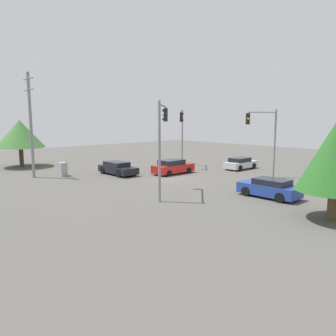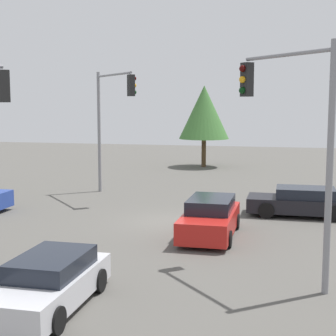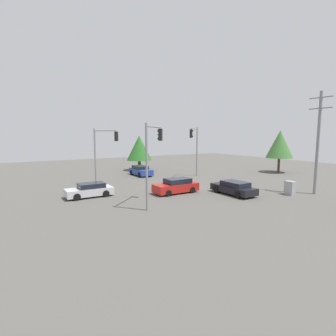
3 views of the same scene
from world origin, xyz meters
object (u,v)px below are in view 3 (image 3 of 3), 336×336
at_px(traffic_signal_cross, 152,150).
at_px(electrical_cabinet, 290,188).
at_px(sedan_red, 176,186).
at_px(sedan_dark, 234,188).
at_px(traffic_signal_aux, 195,143).
at_px(sedan_blue, 141,171).
at_px(traffic_signal_main, 103,147).
at_px(sedan_silver, 90,190).

xyz_separation_m(traffic_signal_cross, electrical_cabinet, (-3.51, -13.13, -3.86)).
bearing_deg(sedan_red, sedan_dark, -127.95).
bearing_deg(traffic_signal_aux, sedan_blue, -88.40).
bearing_deg(sedan_blue, traffic_signal_main, 34.71).
height_order(sedan_silver, traffic_signal_main, traffic_signal_main).
xyz_separation_m(sedan_silver, traffic_signal_aux, (3.68, -15.06, 4.04)).
bearing_deg(traffic_signal_cross, electrical_cabinet, -57.71).
bearing_deg(sedan_red, traffic_signal_main, 33.61).
height_order(sedan_dark, electrical_cabinet, electrical_cabinet).
height_order(sedan_silver, sedan_blue, sedan_blue).
distance_m(sedan_silver, traffic_signal_cross, 7.83).
height_order(sedan_silver, traffic_signal_aux, traffic_signal_aux).
distance_m(sedan_dark, traffic_signal_cross, 9.51).
distance_m(sedan_red, traffic_signal_cross, 6.42).
xyz_separation_m(sedan_blue, traffic_signal_cross, (-15.05, 6.15, 3.85)).
bearing_deg(sedan_dark, traffic_signal_main, 130.75).
height_order(traffic_signal_cross, electrical_cabinet, traffic_signal_cross).
xyz_separation_m(sedan_blue, electrical_cabinet, (-18.56, -6.98, -0.01)).
relative_size(sedan_silver, traffic_signal_main, 0.65).
bearing_deg(traffic_signal_aux, traffic_signal_main, -46.19).
xyz_separation_m(traffic_signal_main, traffic_signal_cross, (-10.32, -0.68, 0.17)).
bearing_deg(electrical_cabinet, sedan_silver, 60.88).
bearing_deg(traffic_signal_aux, sedan_silver, -28.44).
bearing_deg(traffic_signal_cross, sedan_red, -7.94).
relative_size(sedan_dark, electrical_cabinet, 3.48).
bearing_deg(traffic_signal_cross, sedan_dark, -46.16).
bearing_deg(traffic_signal_main, sedan_dark, -5.36).
height_order(sedan_blue, traffic_signal_main, traffic_signal_main).
xyz_separation_m(traffic_signal_aux, electrical_cabinet, (-12.98, -1.63, -4.01)).
bearing_deg(sedan_red, traffic_signal_cross, 124.81).
xyz_separation_m(sedan_red, sedan_dark, (-3.46, -4.43, -0.06)).
bearing_deg(electrical_cabinet, sedan_red, 54.08).
distance_m(sedan_red, traffic_signal_aux, 10.55).
bearing_deg(electrical_cabinet, sedan_blue, 20.62).
height_order(sedan_dark, traffic_signal_aux, traffic_signal_aux).
bearing_deg(sedan_dark, sedan_silver, 152.72).
xyz_separation_m(traffic_signal_main, traffic_signal_aux, (-0.85, -12.18, 0.32)).
distance_m(traffic_signal_cross, traffic_signal_aux, 14.90).
distance_m(sedan_red, sedan_silver, 8.29).
relative_size(traffic_signal_cross, traffic_signal_aux, 0.98).
xyz_separation_m(sedan_dark, electrical_cabinet, (-2.99, -4.47, 0.02)).
xyz_separation_m(sedan_dark, traffic_signal_aux, (9.98, -2.84, 4.03)).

